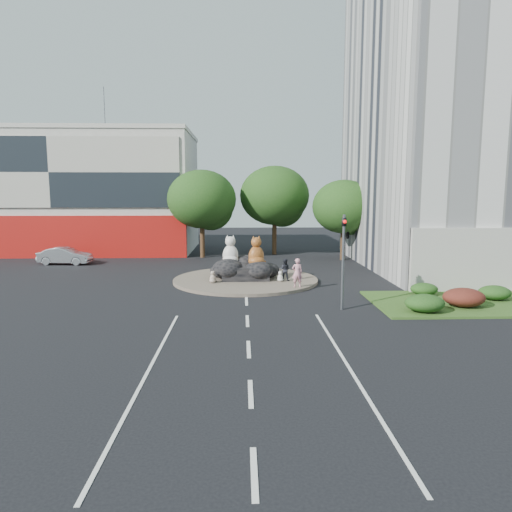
{
  "coord_description": "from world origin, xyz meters",
  "views": [
    {
      "loc": [
        -0.25,
        -21.24,
        6.09
      ],
      "look_at": [
        0.68,
        8.34,
        2.0
      ],
      "focal_mm": 32.0,
      "sensor_mm": 36.0,
      "label": 1
    }
  ],
  "objects_px": {
    "pedestrian_dark": "(285,270)",
    "parked_car": "(65,256)",
    "kitten_calico": "(213,277)",
    "cat_tabby": "(256,251)",
    "pedestrian_pink": "(297,273)",
    "litter_bin": "(417,302)",
    "kitten_white": "(280,276)",
    "cat_white": "(230,250)"
  },
  "relations": [
    {
      "from": "pedestrian_dark",
      "to": "parked_car",
      "type": "distance_m",
      "value": 20.26
    },
    {
      "from": "kitten_calico",
      "to": "parked_car",
      "type": "bearing_deg",
      "value": 178.18
    },
    {
      "from": "cat_tabby",
      "to": "pedestrian_pink",
      "type": "distance_m",
      "value": 3.96
    },
    {
      "from": "litter_bin",
      "to": "kitten_white",
      "type": "bearing_deg",
      "value": 133.02
    },
    {
      "from": "pedestrian_pink",
      "to": "pedestrian_dark",
      "type": "xyz_separation_m",
      "value": [
        -0.58,
        2.14,
        -0.17
      ]
    },
    {
      "from": "kitten_white",
      "to": "cat_white",
      "type": "bearing_deg",
      "value": 128.67
    },
    {
      "from": "cat_white",
      "to": "kitten_calico",
      "type": "relative_size",
      "value": 2.56
    },
    {
      "from": "cat_white",
      "to": "litter_bin",
      "type": "xyz_separation_m",
      "value": [
        9.95,
        -8.54,
        -1.72
      ]
    },
    {
      "from": "kitten_calico",
      "to": "parked_car",
      "type": "relative_size",
      "value": 0.18
    },
    {
      "from": "cat_white",
      "to": "cat_tabby",
      "type": "distance_m",
      "value": 1.86
    },
    {
      "from": "pedestrian_dark",
      "to": "pedestrian_pink",
      "type": "bearing_deg",
      "value": 121.22
    },
    {
      "from": "kitten_calico",
      "to": "kitten_white",
      "type": "distance_m",
      "value": 4.52
    },
    {
      "from": "litter_bin",
      "to": "cat_white",
      "type": "bearing_deg",
      "value": 139.33
    },
    {
      "from": "cat_white",
      "to": "kitten_white",
      "type": "height_order",
      "value": "cat_white"
    },
    {
      "from": "kitten_calico",
      "to": "pedestrian_dark",
      "type": "bearing_deg",
      "value": 40.71
    },
    {
      "from": "cat_tabby",
      "to": "pedestrian_dark",
      "type": "relative_size",
      "value": 1.39
    },
    {
      "from": "kitten_calico",
      "to": "pedestrian_pink",
      "type": "height_order",
      "value": "pedestrian_pink"
    },
    {
      "from": "cat_white",
      "to": "pedestrian_dark",
      "type": "height_order",
      "value": "cat_white"
    },
    {
      "from": "kitten_white",
      "to": "pedestrian_pink",
      "type": "relative_size",
      "value": 0.4
    },
    {
      "from": "cat_white",
      "to": "kitten_white",
      "type": "bearing_deg",
      "value": -15.32
    },
    {
      "from": "pedestrian_dark",
      "to": "parked_car",
      "type": "height_order",
      "value": "pedestrian_dark"
    },
    {
      "from": "pedestrian_dark",
      "to": "parked_car",
      "type": "xyz_separation_m",
      "value": [
        -18.12,
        9.05,
        -0.22
      ]
    },
    {
      "from": "parked_car",
      "to": "pedestrian_pink",
      "type": "bearing_deg",
      "value": -116.18
    },
    {
      "from": "cat_white",
      "to": "pedestrian_pink",
      "type": "bearing_deg",
      "value": -29.97
    },
    {
      "from": "cat_white",
      "to": "pedestrian_pink",
      "type": "xyz_separation_m",
      "value": [
        4.27,
        -3.41,
        -1.04
      ]
    },
    {
      "from": "pedestrian_dark",
      "to": "kitten_calico",
      "type": "bearing_deg",
      "value": 22.67
    },
    {
      "from": "pedestrian_pink",
      "to": "litter_bin",
      "type": "height_order",
      "value": "pedestrian_pink"
    },
    {
      "from": "cat_white",
      "to": "parked_car",
      "type": "xyz_separation_m",
      "value": [
        -14.43,
        7.78,
        -1.42
      ]
    },
    {
      "from": "parked_car",
      "to": "cat_white",
      "type": "bearing_deg",
      "value": -113.62
    },
    {
      "from": "kitten_calico",
      "to": "kitten_white",
      "type": "height_order",
      "value": "kitten_calico"
    },
    {
      "from": "kitten_calico",
      "to": "litter_bin",
      "type": "bearing_deg",
      "value": 2.85
    },
    {
      "from": "cat_tabby",
      "to": "pedestrian_dark",
      "type": "xyz_separation_m",
      "value": [
        1.9,
        -0.77,
        -1.19
      ]
    },
    {
      "from": "kitten_white",
      "to": "kitten_calico",
      "type": "bearing_deg",
      "value": 156.88
    },
    {
      "from": "cat_white",
      "to": "pedestrian_pink",
      "type": "distance_m",
      "value": 5.56
    },
    {
      "from": "cat_white",
      "to": "kitten_calico",
      "type": "distance_m",
      "value": 2.65
    },
    {
      "from": "kitten_calico",
      "to": "pedestrian_dark",
      "type": "relative_size",
      "value": 0.55
    },
    {
      "from": "pedestrian_pink",
      "to": "pedestrian_dark",
      "type": "relative_size",
      "value": 1.22
    },
    {
      "from": "cat_white",
      "to": "pedestrian_dark",
      "type": "bearing_deg",
      "value": -10.34
    },
    {
      "from": "parked_car",
      "to": "litter_bin",
      "type": "bearing_deg",
      "value": -119.1
    },
    {
      "from": "cat_white",
      "to": "parked_car",
      "type": "distance_m",
      "value": 16.46
    },
    {
      "from": "parked_car",
      "to": "litter_bin",
      "type": "height_order",
      "value": "parked_car"
    },
    {
      "from": "cat_white",
      "to": "litter_bin",
      "type": "bearing_deg",
      "value": -32.06
    }
  ]
}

